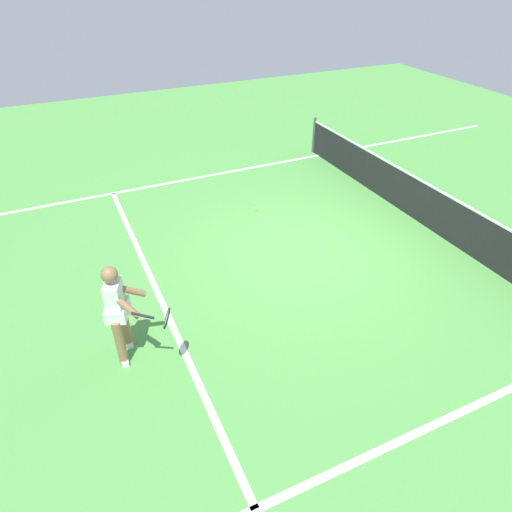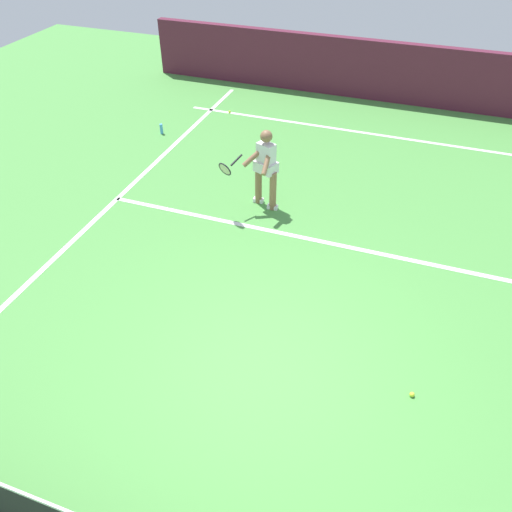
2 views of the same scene
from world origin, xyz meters
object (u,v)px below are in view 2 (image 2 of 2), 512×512
object	(u,v)px
tennis_ball_near	(412,394)
tennis_player	(264,167)
tennis_ball_mid	(230,112)
water_bottle	(161,129)

from	to	relation	value
tennis_ball_near	tennis_player	bearing A→B (deg)	-47.75
tennis_ball_near	tennis_ball_mid	world-z (taller)	same
tennis_ball_near	tennis_ball_mid	xyz separation A→B (m)	(5.46, -7.35, 0.00)
tennis_ball_near	water_bottle	size ratio (longest dim) A/B	0.28
tennis_ball_near	water_bottle	world-z (taller)	water_bottle
tennis_player	tennis_ball_mid	distance (m)	4.52
tennis_ball_mid	water_bottle	world-z (taller)	water_bottle
tennis_ball_mid	tennis_ball_near	bearing A→B (deg)	126.64
tennis_player	water_bottle	world-z (taller)	tennis_player
tennis_player	tennis_ball_mid	world-z (taller)	tennis_player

